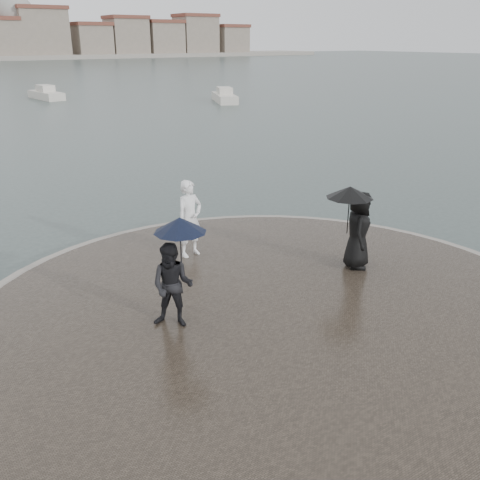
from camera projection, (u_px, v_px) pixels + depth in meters
ground at (419, 428)px, 7.85m from camera, size 400.00×400.00×0.00m
kerb_ring at (276, 321)px, 10.53m from camera, size 12.50×12.50×0.32m
quay_tip at (276, 320)px, 10.52m from camera, size 11.90×11.90×0.36m
statue at (190, 219)px, 12.87m from camera, size 0.76×0.56×1.89m
visitor_left at (174, 271)px, 9.64m from camera, size 1.23×1.07×2.04m
visitor_right at (356, 221)px, 12.12m from camera, size 1.29×1.15×1.95m
boats at (4, 102)px, 45.47m from camera, size 42.02×27.38×1.50m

